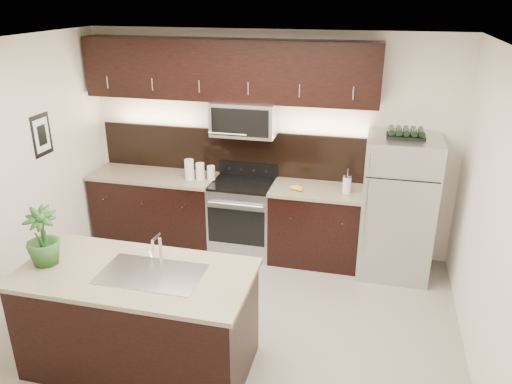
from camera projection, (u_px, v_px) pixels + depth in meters
ground at (223, 335)px, 4.84m from camera, size 4.50×4.50×0.00m
room_walls at (204, 170)px, 4.19m from camera, size 4.52×4.02×2.71m
counter_run at (227, 215)px, 6.28m from camera, size 3.51×0.65×0.94m
upper_fixtures at (230, 80)px, 5.79m from camera, size 3.49×0.40×1.66m
island at (139, 319)px, 4.30m from camera, size 1.96×0.96×0.94m
sink_faucet at (152, 272)px, 4.09m from camera, size 0.84×0.50×0.28m
refrigerator at (397, 207)px, 5.65m from camera, size 0.79×0.71×1.64m
wine_rack at (406, 133)px, 5.33m from camera, size 0.41×0.25×0.10m
plant at (42, 237)px, 4.16m from camera, size 0.35×0.35×0.51m
canisters at (198, 171)px, 6.11m from camera, size 0.37×0.14×0.25m
french_press at (347, 184)px, 5.70m from camera, size 0.10×0.10×0.29m
bananas at (294, 187)px, 5.84m from camera, size 0.20×0.18×0.05m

